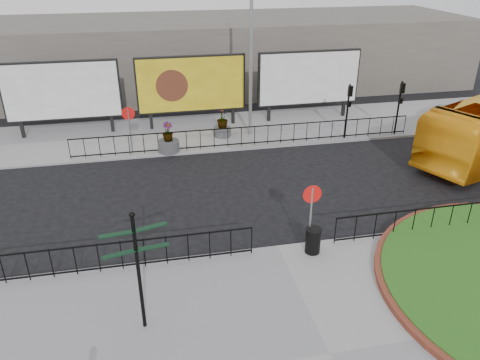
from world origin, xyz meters
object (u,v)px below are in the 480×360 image
object	(u,v)px
fingerpost_sign	(137,261)
planter_a	(168,142)
planter_b	(222,126)
litter_bin	(313,240)
billboard_mid	(191,84)
lamp_post	(251,49)

from	to	relation	value
fingerpost_sign	planter_a	bearing A→B (deg)	75.77
planter_b	litter_bin	bearing A→B (deg)	-84.34
billboard_mid	planter_b	world-z (taller)	billboard_mid
billboard_mid	litter_bin	world-z (taller)	billboard_mid
litter_bin	lamp_post	bearing A→B (deg)	87.88
billboard_mid	litter_bin	size ratio (longest dim) A/B	6.76
lamp_post	planter_b	xyz separation A→B (m)	(-1.58, -0.00, -4.10)
fingerpost_sign	planter_b	world-z (taller)	fingerpost_sign
fingerpost_sign	litter_bin	world-z (taller)	fingerpost_sign
billboard_mid	planter_a	bearing A→B (deg)	-114.90
lamp_post	fingerpost_sign	size ratio (longest dim) A/B	2.54
litter_bin	planter_a	size ratio (longest dim) A/B	0.59
litter_bin	fingerpost_sign	bearing A→B (deg)	-157.11
planter_a	planter_b	xyz separation A→B (m)	(3.09, 1.60, 0.09)
planter_a	lamp_post	bearing A→B (deg)	18.93
planter_b	billboard_mid	bearing A→B (deg)	125.91
lamp_post	billboard_mid	bearing A→B (deg)	146.75
litter_bin	planter_a	world-z (taller)	planter_a
lamp_post	planter_b	distance (m)	4.39
lamp_post	litter_bin	distance (m)	12.36
fingerpost_sign	planter_a	xyz separation A→B (m)	(1.50, 12.42, -1.68)
lamp_post	planter_b	size ratio (longest dim) A/B	5.95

